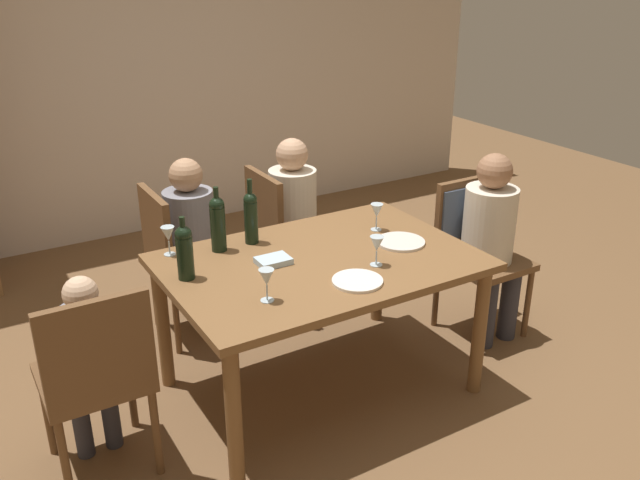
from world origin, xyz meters
TOP-DOWN VIEW (x-y plane):
  - ground_plane at (0.00, 0.00)m, footprint 10.00×10.00m
  - rear_room_partition at (0.00, 2.71)m, footprint 6.40×0.12m
  - dining_table at (0.00, 0.00)m, footprint 1.50×1.03m
  - chair_right_end at (1.13, 0.12)m, footprint 0.44×0.46m
  - chair_far_right at (0.25, 0.89)m, footprint 0.44×0.44m
  - chair_far_left at (-0.43, 0.89)m, footprint 0.44×0.44m
  - chair_left_end at (-1.13, -0.09)m, footprint 0.44×0.44m
  - person_woman_host at (1.13, -0.03)m, footprint 0.30×0.34m
  - person_man_bearded at (0.36, 0.89)m, footprint 0.34×0.30m
  - person_man_guest at (-0.31, 0.89)m, footprint 0.33×0.29m
  - person_child_small at (-1.13, 0.02)m, footprint 0.22×0.25m
  - wine_bottle_tall_green at (-0.38, 0.35)m, footprint 0.08×0.08m
  - wine_bottle_dark_red at (-0.64, 0.13)m, footprint 0.08×0.08m
  - wine_bottle_short_olive at (-0.20, 0.36)m, footprint 0.07×0.07m
  - wine_glass_near_left at (0.19, -0.20)m, footprint 0.07×0.07m
  - wine_glass_centre at (-0.42, -0.26)m, footprint 0.07×0.07m
  - wine_glass_near_right at (-0.62, 0.43)m, footprint 0.07×0.07m
  - wine_glass_far at (0.45, 0.16)m, footprint 0.07×0.07m
  - dinner_plate_host at (0.46, -0.05)m, footprint 0.25×0.25m
  - dinner_plate_guest_left at (0.01, -0.31)m, footprint 0.23×0.23m
  - folded_napkin at (-0.22, 0.07)m, footprint 0.16×0.12m

SIDE VIEW (x-z plane):
  - ground_plane at x=0.00m, z-range 0.00..0.00m
  - chair_far_right at x=0.25m, z-range 0.07..0.99m
  - chair_far_left at x=-0.43m, z-range 0.07..0.99m
  - chair_left_end at x=-1.13m, z-range 0.07..0.99m
  - person_child_small at x=-1.13m, z-range 0.09..1.03m
  - chair_right_end at x=1.13m, z-range 0.13..1.05m
  - person_man_guest at x=-0.31m, z-range 0.09..1.18m
  - person_man_bearded at x=0.36m, z-range 0.09..1.20m
  - person_woman_host at x=1.13m, z-range 0.09..1.21m
  - dining_table at x=0.00m, z-range 0.29..1.04m
  - dinner_plate_host at x=0.46m, z-range 0.75..0.76m
  - dinner_plate_guest_left at x=0.01m, z-range 0.75..0.76m
  - folded_napkin at x=-0.22m, z-range 0.75..0.78m
  - wine_glass_near_left at x=0.19m, z-range 0.78..0.93m
  - wine_glass_centre at x=-0.42m, z-range 0.78..0.93m
  - wine_glass_near_right at x=-0.62m, z-range 0.78..0.93m
  - wine_glass_far at x=0.45m, z-range 0.78..0.93m
  - wine_bottle_dark_red at x=-0.64m, z-range 0.74..1.04m
  - wine_bottle_short_olive at x=-0.20m, z-range 0.73..1.07m
  - wine_bottle_tall_green at x=-0.38m, z-range 0.73..1.07m
  - rear_room_partition at x=0.00m, z-range 0.00..2.70m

